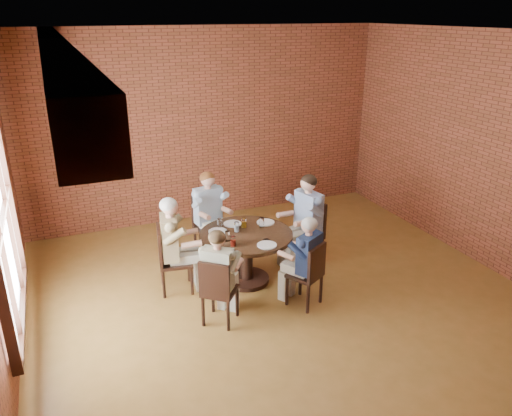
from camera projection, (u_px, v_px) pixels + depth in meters
name	position (u px, v px, depth m)	size (l,w,h in m)	color
floor	(292.00, 309.00, 6.51)	(7.00, 7.00, 0.00)	olive
ceiling	(300.00, 33.00, 5.25)	(7.00, 7.00, 0.00)	silver
wall_back	(207.00, 126.00, 8.88)	(7.00, 7.00, 0.00)	brown
wall_right	(502.00, 157.00, 7.03)	(7.00, 7.00, 0.00)	brown
ceiling_beam	(54.00, 53.00, 4.43)	(0.22, 6.90, 0.26)	black
window	(0.00, 217.00, 5.11)	(0.10, 2.16, 2.36)	white
dining_table	(246.00, 248.00, 6.98)	(1.30, 1.30, 0.75)	black
chair_a	(309.00, 229.00, 7.59)	(0.54, 0.54, 0.97)	black
diner_a	(305.00, 220.00, 7.47)	(0.56, 0.70, 1.40)	#3E60A1
chair_b	(208.00, 222.00, 7.89)	(0.50, 0.50, 0.94)	black
diner_b	(210.00, 214.00, 7.76)	(0.53, 0.66, 1.34)	#95A9BD
chair_c	(169.00, 257.00, 6.75)	(0.50, 0.50, 0.95)	black
diner_c	(175.00, 245.00, 6.71)	(0.54, 0.67, 1.36)	brown
chair_d	(218.00, 290.00, 6.01)	(0.54, 0.54, 0.89)	black
diner_d	(219.00, 277.00, 6.03)	(0.48, 0.59, 1.25)	tan
chair_e	(310.00, 273.00, 6.41)	(0.52, 0.52, 0.89)	black
diner_e	(305.00, 262.00, 6.40)	(0.47, 0.58, 1.24)	#1A2749
plate_a	(266.00, 222.00, 7.24)	(0.26, 0.26, 0.01)	white
plate_b	(232.00, 224.00, 7.19)	(0.26, 0.26, 0.01)	white
plate_c	(218.00, 231.00, 6.94)	(0.26, 0.26, 0.01)	white
plate_d	(267.00, 245.00, 6.54)	(0.26, 0.26, 0.01)	white
glass_a	(262.00, 222.00, 7.08)	(0.07, 0.07, 0.14)	white
glass_b	(244.00, 223.00, 7.06)	(0.07, 0.07, 0.14)	white
glass_c	(220.00, 223.00, 7.04)	(0.07, 0.07, 0.14)	white
glass_d	(237.00, 227.00, 6.93)	(0.07, 0.07, 0.14)	white
glass_e	(228.00, 236.00, 6.65)	(0.07, 0.07, 0.14)	white
glass_f	(233.00, 241.00, 6.50)	(0.07, 0.07, 0.14)	white
smartphone	(268.00, 241.00, 6.67)	(0.07, 0.14, 0.01)	black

